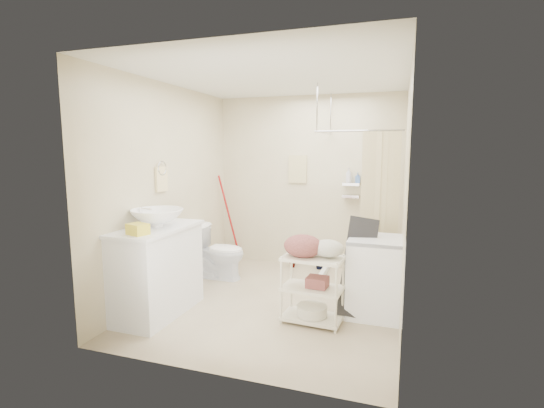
{
  "coord_description": "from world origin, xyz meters",
  "views": [
    {
      "loc": [
        1.35,
        -4.27,
        1.81
      ],
      "look_at": [
        -0.13,
        0.25,
        1.14
      ],
      "focal_mm": 26.0,
      "sensor_mm": 36.0,
      "label": 1
    }
  ],
  "objects_px": {
    "toilet": "(218,251)",
    "washing_machine": "(376,276)",
    "vanity": "(156,270)",
    "laundry_rack": "(312,283)"
  },
  "relations": [
    {
      "from": "vanity",
      "to": "toilet",
      "type": "relative_size",
      "value": 1.46
    },
    {
      "from": "toilet",
      "to": "laundry_rack",
      "type": "xyz_separation_m",
      "value": [
        1.57,
        -1.01,
        0.05
      ]
    },
    {
      "from": "toilet",
      "to": "washing_machine",
      "type": "bearing_deg",
      "value": -104.93
    },
    {
      "from": "washing_machine",
      "to": "laundry_rack",
      "type": "distance_m",
      "value": 0.74
    },
    {
      "from": "washing_machine",
      "to": "laundry_rack",
      "type": "bearing_deg",
      "value": -145.04
    },
    {
      "from": "toilet",
      "to": "washing_machine",
      "type": "relative_size",
      "value": 0.88
    },
    {
      "from": "toilet",
      "to": "washing_machine",
      "type": "height_order",
      "value": "washing_machine"
    },
    {
      "from": "vanity",
      "to": "washing_machine",
      "type": "distance_m",
      "value": 2.41
    },
    {
      "from": "toilet",
      "to": "laundry_rack",
      "type": "distance_m",
      "value": 1.87
    },
    {
      "from": "vanity",
      "to": "toilet",
      "type": "xyz_separation_m",
      "value": [
        0.12,
        1.32,
        -0.11
      ]
    }
  ]
}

